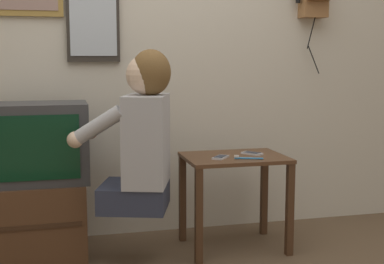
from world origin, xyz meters
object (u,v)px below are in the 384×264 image
wall_mirror (93,3)px  cell_phone_held (221,157)px  television (35,143)px  cell_phone_spare (252,153)px  person (142,134)px  toothbrush (247,158)px

wall_mirror → cell_phone_held: wall_mirror is taller
television → wall_mirror: wall_mirror is taller
television → wall_mirror: (0.36, 0.28, 0.81)m
cell_phone_held → cell_phone_spare: bearing=59.1°
wall_mirror → cell_phone_held: bearing=-34.5°
television → wall_mirror: 0.93m
person → cell_phone_held: size_ratio=6.55×
person → toothbrush: bearing=-72.2°
television → toothbrush: 1.21m
television → cell_phone_spare: (1.26, -0.11, -0.10)m
toothbrush → cell_phone_spare: bearing=-12.1°
person → wall_mirror: 0.94m
person → wall_mirror: (-0.21, 0.53, 0.75)m
cell_phone_held → wall_mirror: bearing=-174.8°
television → wall_mirror: bearing=38.2°
cell_phone_held → television: bearing=-150.5°
wall_mirror → cell_phone_spare: 1.34m
toothbrush → television: bearing=97.5°
television → toothbrush: size_ratio=3.64×
wall_mirror → cell_phone_held: 1.23m
person → television: size_ratio=1.50×
television → cell_phone_held: bearing=-10.2°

